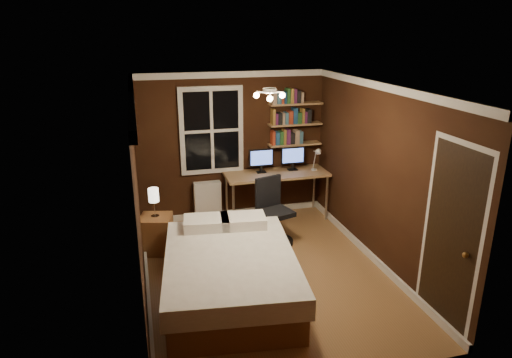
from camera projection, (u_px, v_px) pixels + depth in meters
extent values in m
plane|color=olive|center=(266.00, 272.00, 6.21)|extent=(4.20, 4.20, 0.00)
cube|color=black|center=(232.00, 146.00, 7.74)|extent=(3.20, 0.04, 2.50)
cube|color=black|center=(137.00, 197.00, 5.42)|extent=(0.04, 4.20, 2.50)
cube|color=black|center=(379.00, 176.00, 6.20)|extent=(0.04, 4.20, 2.50)
cube|color=white|center=(267.00, 87.00, 5.42)|extent=(3.20, 4.20, 0.02)
cube|color=silver|center=(212.00, 131.00, 7.53)|extent=(1.06, 0.06, 1.46)
sphere|color=#B5853F|center=(466.00, 255.00, 4.58)|extent=(0.06, 0.06, 0.06)
cube|color=#A17D4E|center=(295.00, 144.00, 7.89)|extent=(0.92, 0.22, 0.03)
cube|color=#A17D4E|center=(295.00, 124.00, 7.78)|extent=(0.92, 0.22, 0.03)
cube|color=#A17D4E|center=(296.00, 104.00, 7.67)|extent=(0.92, 0.22, 0.03)
cube|color=brown|center=(231.00, 285.00, 5.59)|extent=(1.70, 2.24, 0.33)
cube|color=silver|center=(230.00, 264.00, 5.50)|extent=(1.79, 2.32, 0.25)
cube|color=white|center=(206.00, 223.00, 6.17)|extent=(0.65, 0.49, 0.15)
cube|color=white|center=(243.00, 221.00, 6.24)|extent=(0.65, 0.49, 0.15)
cube|color=brown|center=(156.00, 234.00, 6.72)|extent=(0.53, 0.53, 0.55)
cube|color=silver|center=(208.00, 201.00, 7.80)|extent=(0.46, 0.16, 0.69)
cube|color=#A17D4E|center=(277.00, 174.00, 7.73)|extent=(1.75, 0.66, 0.04)
cylinder|color=beige|center=(234.00, 207.00, 7.40)|extent=(0.04, 0.04, 0.79)
cylinder|color=beige|center=(327.00, 198.00, 7.79)|extent=(0.04, 0.04, 0.79)
cylinder|color=beige|center=(227.00, 195.00, 7.93)|extent=(0.04, 0.04, 0.79)
cylinder|color=beige|center=(314.00, 187.00, 8.32)|extent=(0.04, 0.04, 0.79)
cylinder|color=black|center=(275.00, 241.00, 7.05)|extent=(0.56, 0.56, 0.05)
cylinder|color=silver|center=(275.00, 228.00, 6.98)|extent=(0.06, 0.06, 0.42)
cube|color=black|center=(275.00, 213.00, 6.90)|extent=(0.57, 0.57, 0.07)
cube|color=black|center=(268.00, 192.00, 6.97)|extent=(0.44, 0.18, 0.48)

